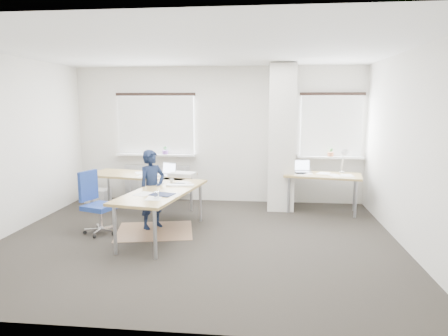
# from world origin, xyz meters

# --- Properties ---
(ground) EXTENTS (6.00, 6.00, 0.00)m
(ground) POSITION_xyz_m (0.00, 0.00, 0.00)
(ground) COLOR #2A2622
(ground) RESTS_ON ground
(room_shell) EXTENTS (6.04, 5.04, 2.82)m
(room_shell) POSITION_xyz_m (0.18, 0.45, 1.75)
(room_shell) COLOR silver
(room_shell) RESTS_ON ground
(floor_mat) EXTENTS (1.39, 1.24, 0.01)m
(floor_mat) POSITION_xyz_m (-0.77, 0.32, 0.00)
(floor_mat) COLOR #987153
(floor_mat) RESTS_ON ground
(white_crate) EXTENTS (0.50, 0.38, 0.28)m
(white_crate) POSITION_xyz_m (-2.49, 2.09, 0.14)
(white_crate) COLOR white
(white_crate) RESTS_ON ground
(desk_main) EXTENTS (2.40, 2.98, 0.96)m
(desk_main) POSITION_xyz_m (-0.92, 0.79, 0.69)
(desk_main) COLOR olive
(desk_main) RESTS_ON ground
(desk_side) EXTENTS (1.50, 0.93, 1.22)m
(desk_side) POSITION_xyz_m (2.09, 1.82, 0.69)
(desk_side) COLOR olive
(desk_side) RESTS_ON ground
(task_chair) EXTENTS (0.57, 0.55, 1.00)m
(task_chair) POSITION_xyz_m (-1.62, 0.13, 0.28)
(task_chair) COLOR navy
(task_chair) RESTS_ON ground
(person) EXTENTS (0.55, 0.57, 1.31)m
(person) POSITION_xyz_m (-0.85, 0.50, 0.65)
(person) COLOR black
(person) RESTS_ON ground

